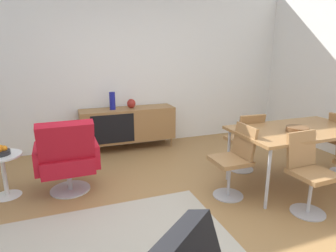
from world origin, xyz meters
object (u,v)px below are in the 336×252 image
vase_cobalt (112,101)px  dining_chair_front_left (308,170)px  dining_chair_back_left (245,140)px  fruit_bowl (0,151)px  lounge_chair_red (67,157)px  vase_sculptural_dark (131,104)px  sideboard (128,124)px  dining_table (297,132)px  wooden_bowl_on_table (297,129)px  dining_chair_near_window (235,158)px  side_table_round (4,171)px

vase_cobalt → dining_chair_front_left: vase_cobalt is taller
dining_chair_back_left → fruit_bowl: size_ratio=4.28×
vase_cobalt → dining_chair_front_left: (1.57, -2.65, -0.40)m
vase_cobalt → lounge_chair_red: 1.61m
vase_sculptural_dark → fruit_bowl: size_ratio=0.79×
sideboard → dining_table: 2.69m
sideboard → lounge_chair_red: size_ratio=1.69×
lounge_chair_red → fruit_bowl: 0.74m
dining_chair_front_left → dining_chair_back_left: same height
sideboard → wooden_bowl_on_table: bearing=-54.3°
dining_chair_front_left → dining_chair_near_window: (-0.54, 0.56, 0.00)m
wooden_bowl_on_table → dining_chair_back_left: 0.77m
vase_sculptural_dark → fruit_bowl: bearing=-147.3°
lounge_chair_red → dining_chair_near_window: bearing=-22.2°
dining_chair_near_window → dining_chair_back_left: (0.54, 0.56, 0.00)m
sideboard → dining_table: bearing=-51.2°
vase_sculptural_dark → dining_chair_front_left: size_ratio=0.18×
side_table_round → vase_sculptural_dark: bearing=32.7°
wooden_bowl_on_table → side_table_round: (-3.32, 1.03, -0.45)m
dining_chair_back_left → wooden_bowl_on_table: bearing=-69.4°
lounge_chair_red → fruit_bowl: bearing=165.9°
dining_chair_back_left → fruit_bowl: dining_chair_back_left is taller
dining_chair_near_window → lounge_chair_red: size_ratio=0.90×
dining_chair_front_left → vase_sculptural_dark: bearing=115.3°
sideboard → dining_chair_front_left: 2.96m
vase_sculptural_dark → lounge_chair_red: bearing=-129.3°
wooden_bowl_on_table → side_table_round: wooden_bowl_on_table is taller
dining_chair_front_left → vase_cobalt: bearing=120.7°
vase_cobalt → fruit_bowl: 1.93m
vase_sculptural_dark → fruit_bowl: 2.18m
sideboard → vase_cobalt: (-0.25, 0.00, 0.43)m
dining_table → dining_chair_near_window: dining_chair_near_window is taller
dining_chair_front_left → dining_chair_back_left: bearing=90.0°
dining_table → side_table_round: 3.57m
side_table_round → fruit_bowl: bearing=162.4°
side_table_round → fruit_bowl: 0.24m
sideboard → dining_chair_near_window: size_ratio=1.87×
wooden_bowl_on_table → dining_chair_front_left: 0.60m
wooden_bowl_on_table → dining_chair_front_left: bearing=-118.7°
lounge_chair_red → vase_sculptural_dark: bearing=50.7°
vase_cobalt → side_table_round: vase_cobalt is taller
dining_chair_front_left → dining_table: bearing=57.7°
dining_chair_front_left → fruit_bowl: (-3.07, 1.48, 0.09)m
dining_table → dining_chair_near_window: bearing=180.0°
side_table_round → dining_chair_near_window: bearing=-20.0°
dining_chair_back_left → sideboard: bearing=130.9°
wooden_bowl_on_table → fruit_bowl: bearing=162.8°
lounge_chair_red → fruit_bowl: (-0.71, 0.18, 0.10)m
dining_chair_back_left → side_table_round: dining_chair_back_left is taller
vase_sculptural_dark → dining_chair_back_left: size_ratio=0.18×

